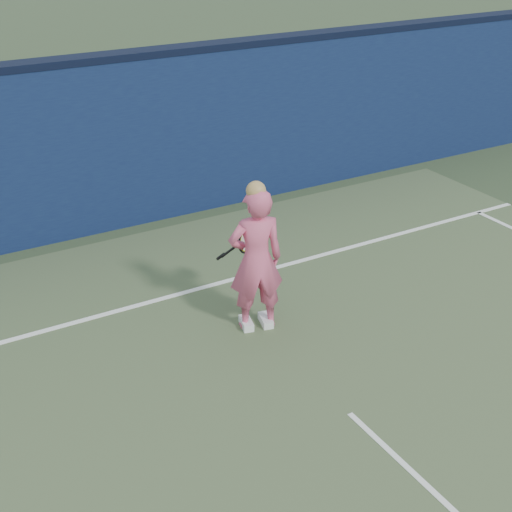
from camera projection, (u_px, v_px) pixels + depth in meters
ground at (418, 479)px, 6.25m from camera, size 80.00×80.00×0.00m
backstop_wall at (135, 143)px, 10.71m from camera, size 24.00×0.40×2.50m
wall_cap at (128, 55)px, 10.12m from camera, size 24.00×0.42×0.10m
player at (256, 260)px, 8.08m from camera, size 0.72×0.56×1.83m
racket at (244, 242)px, 8.51m from camera, size 0.57×0.18×0.31m
court_lines at (445, 502)px, 5.99m from camera, size 11.00×12.04×0.01m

